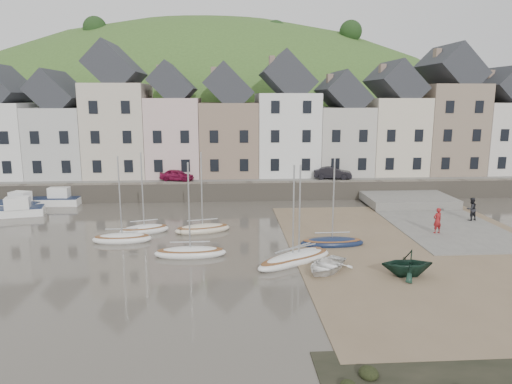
{
  "coord_description": "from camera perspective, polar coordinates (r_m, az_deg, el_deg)",
  "views": [
    {
      "loc": [
        -2.26,
        -29.06,
        10.0
      ],
      "look_at": [
        0.0,
        6.0,
        3.0
      ],
      "focal_mm": 33.12,
      "sensor_mm": 36.0,
      "label": 1
    }
  ],
  "objects": [
    {
      "name": "ground",
      "position": [
        30.81,
        0.72,
        -7.67
      ],
      "size": [
        160.0,
        160.0,
        0.0
      ],
      "primitive_type": "plane",
      "color": "#4A443A",
      "rests_on": "ground"
    },
    {
      "name": "quay_land",
      "position": [
        61.8,
        -1.55,
        2.66
      ],
      "size": [
        90.0,
        30.0,
        1.5
      ],
      "primitive_type": "cube",
      "color": "#3C5E25",
      "rests_on": "ground"
    },
    {
      "name": "quay_street",
      "position": [
        50.32,
        -1.06,
        1.6
      ],
      "size": [
        70.0,
        7.0,
        0.1
      ],
      "primitive_type": "cube",
      "color": "slate",
      "rests_on": "quay_land"
    },
    {
      "name": "seawall",
      "position": [
        47.0,
        -0.86,
        0.11
      ],
      "size": [
        70.0,
        1.2,
        1.8
      ],
      "primitive_type": "cube",
      "color": "slate",
      "rests_on": "ground"
    },
    {
      "name": "beach",
      "position": [
        33.46,
        20.0,
        -6.77
      ],
      "size": [
        18.0,
        26.0,
        0.06
      ],
      "primitive_type": "cube",
      "color": "brown",
      "rests_on": "ground"
    },
    {
      "name": "slipway",
      "position": [
        42.07,
        20.69,
        -3.14
      ],
      "size": [
        8.0,
        18.0,
        0.12
      ],
      "primitive_type": "cube",
      "color": "slate",
      "rests_on": "ground"
    },
    {
      "name": "hillside",
      "position": [
        93.39,
        -5.23,
        -6.22
      ],
      "size": [
        134.4,
        84.0,
        84.0
      ],
      "color": "#3C5E25",
      "rests_on": "ground"
    },
    {
      "name": "townhouse_terrace",
      "position": [
        53.28,
        0.65,
        8.39
      ],
      "size": [
        61.05,
        8.0,
        13.93
      ],
      "color": "white",
      "rests_on": "quay_land"
    },
    {
      "name": "sailboat_0",
      "position": [
        34.89,
        -15.86,
        -5.38
      ],
      "size": [
        4.23,
        1.68,
        6.32
      ],
      "color": "white",
      "rests_on": "ground"
    },
    {
      "name": "sailboat_1",
      "position": [
        36.76,
        -13.34,
        -4.4
      ],
      "size": [
        3.99,
        2.57,
        6.32
      ],
      "color": "white",
      "rests_on": "ground"
    },
    {
      "name": "sailboat_2",
      "position": [
        36.21,
        -6.47,
        -4.4
      ],
      "size": [
        4.48,
        2.5,
        6.32
      ],
      "color": "beige",
      "rests_on": "ground"
    },
    {
      "name": "sailboat_3",
      "position": [
        30.92,
        -7.94,
        -7.2
      ],
      "size": [
        4.66,
        1.57,
        6.32
      ],
      "color": "white",
      "rests_on": "ground"
    },
    {
      "name": "sailboat_4",
      "position": [
        29.59,
        4.46,
        -7.99
      ],
      "size": [
        5.44,
        4.73,
        6.32
      ],
      "color": "white",
      "rests_on": "ground"
    },
    {
      "name": "sailboat_5",
      "position": [
        33.08,
        9.17,
        -6.0
      ],
      "size": [
        4.44,
        1.54,
        6.32
      ],
      "color": "#14203F",
      "rests_on": "ground"
    },
    {
      "name": "sailboat_6",
      "position": [
        29.71,
        5.19,
        -7.91
      ],
      "size": [
        4.91,
        3.7,
        6.32
      ],
      "color": "white",
      "rests_on": "ground"
    },
    {
      "name": "motorboat_0",
      "position": [
        47.94,
        -27.15,
        -1.32
      ],
      "size": [
        4.9,
        3.0,
        1.7
      ],
      "color": "white",
      "rests_on": "ground"
    },
    {
      "name": "motorboat_1",
      "position": [
        45.69,
        -27.43,
        -1.91
      ],
      "size": [
        5.76,
        2.9,
        1.7
      ],
      "color": "white",
      "rests_on": "ground"
    },
    {
      "name": "motorboat_2",
      "position": [
        48.85,
        -23.29,
        -0.78
      ],
      "size": [
        5.4,
        1.95,
        1.7
      ],
      "color": "white",
      "rests_on": "ground"
    },
    {
      "name": "rowboat_white",
      "position": [
        28.16,
        8.44,
        -8.77
      ],
      "size": [
        4.03,
        4.15,
        0.7
      ],
      "primitive_type": "imported",
      "rotation": [
        0.0,
        0.0,
        -0.7
      ],
      "color": "white",
      "rests_on": "beach"
    },
    {
      "name": "rowboat_green",
      "position": [
        28.36,
        17.79,
        -8.16
      ],
      "size": [
        2.97,
        2.58,
        1.54
      ],
      "primitive_type": "imported",
      "rotation": [
        0.0,
        0.0,
        -1.59
      ],
      "color": "#163125",
      "rests_on": "beach"
    },
    {
      "name": "person_red",
      "position": [
        37.56,
        21.06,
        -3.23
      ],
      "size": [
        0.8,
        0.64,
        1.93
      ],
      "primitive_type": "imported",
      "rotation": [
        0.0,
        0.0,
        3.42
      ],
      "color": "maroon",
      "rests_on": "slipway"
    },
    {
      "name": "person_dark",
      "position": [
        42.56,
        24.57,
        -1.88
      ],
      "size": [
        1.09,
        0.94,
        1.9
      ],
      "primitive_type": "imported",
      "rotation": [
        0.0,
        0.0,
        3.42
      ],
      "color": "black",
      "rests_on": "slipway"
    },
    {
      "name": "car_left",
      "position": [
        49.44,
        -9.55,
        2.03
      ],
      "size": [
        3.78,
        2.44,
        1.2
      ],
      "primitive_type": "imported",
      "rotation": [
        0.0,
        0.0,
        1.25
      ],
      "color": "maroon",
      "rests_on": "quay_street"
    },
    {
      "name": "car_right",
      "position": [
        50.44,
        9.25,
        2.29
      ],
      "size": [
        4.16,
        2.1,
        1.31
      ],
      "primitive_type": "imported",
      "rotation": [
        0.0,
        0.0,
        1.38
      ],
      "color": "black",
      "rests_on": "quay_street"
    }
  ]
}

